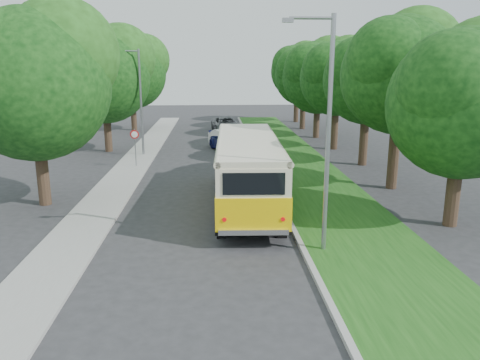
{
  "coord_description": "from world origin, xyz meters",
  "views": [
    {
      "loc": [
        0.48,
        -17.72,
        6.43
      ],
      "look_at": [
        1.63,
        2.21,
        1.5
      ],
      "focal_mm": 35.0,
      "sensor_mm": 36.0,
      "label": 1
    }
  ],
  "objects": [
    {
      "name": "sidewalk",
      "position": [
        -4.8,
        5.0,
        0.06
      ],
      "size": [
        2.2,
        70.0,
        0.12
      ],
      "primitive_type": "cube",
      "color": "gray",
      "rests_on": "ground"
    },
    {
      "name": "vintage_bus",
      "position": [
        2.04,
        3.22,
        1.63
      ],
      "size": [
        3.2,
        11.05,
        3.25
      ],
      "primitive_type": null,
      "rotation": [
        0.0,
        0.0,
        -0.04
      ],
      "color": "yellow",
      "rests_on": "ground"
    },
    {
      "name": "ground",
      "position": [
        0.0,
        0.0,
        0.0
      ],
      "size": [
        120.0,
        120.0,
        0.0
      ],
      "primitive_type": "plane",
      "color": "#2C2C2F",
      "rests_on": "ground"
    },
    {
      "name": "treeline",
      "position": [
        3.15,
        17.99,
        5.93
      ],
      "size": [
        24.27,
        41.91,
        9.46
      ],
      "color": "#332319",
      "rests_on": "ground"
    },
    {
      "name": "car_blue",
      "position": [
        1.6,
        17.77,
        0.68
      ],
      "size": [
        3.31,
        5.06,
        1.36
      ],
      "primitive_type": "imported",
      "rotation": [
        0.0,
        0.0,
        0.32
      ],
      "color": "navy",
      "rests_on": "ground"
    },
    {
      "name": "car_grey",
      "position": [
        1.73,
        28.35,
        0.7
      ],
      "size": [
        3.01,
        5.34,
        1.41
      ],
      "primitive_type": "imported",
      "rotation": [
        0.0,
        0.0,
        0.14
      ],
      "color": "slate",
      "rests_on": "ground"
    },
    {
      "name": "lamppost_far",
      "position": [
        -4.7,
        16.0,
        4.12
      ],
      "size": [
        1.71,
        0.16,
        7.5
      ],
      "color": "gray",
      "rests_on": "ground"
    },
    {
      "name": "curb",
      "position": [
        3.6,
        5.0,
        0.07
      ],
      "size": [
        0.2,
        70.0,
        0.15
      ],
      "primitive_type": "cube",
      "color": "gray",
      "rests_on": "ground"
    },
    {
      "name": "car_white",
      "position": [
        1.6,
        18.15,
        0.77
      ],
      "size": [
        3.16,
        4.93,
        1.53
      ],
      "primitive_type": "imported",
      "rotation": [
        0.0,
        0.0,
        0.36
      ],
      "color": "silver",
      "rests_on": "ground"
    },
    {
      "name": "car_silver",
      "position": [
        3.0,
        10.5,
        0.61
      ],
      "size": [
        2.55,
        3.87,
        1.23
      ],
      "primitive_type": "imported",
      "rotation": [
        0.0,
        0.0,
        -0.33
      ],
      "color": "#B3B3B8",
      "rests_on": "ground"
    },
    {
      "name": "lamppost_near",
      "position": [
        4.21,
        -2.5,
        4.37
      ],
      "size": [
        1.71,
        0.16,
        8.0
      ],
      "color": "gray",
      "rests_on": "ground"
    },
    {
      "name": "warning_sign",
      "position": [
        -4.5,
        11.98,
        1.71
      ],
      "size": [
        0.56,
        0.1,
        2.5
      ],
      "color": "gray",
      "rests_on": "ground"
    },
    {
      "name": "grass_verge",
      "position": [
        5.95,
        5.0,
        0.07
      ],
      "size": [
        4.5,
        70.0,
        0.13
      ],
      "primitive_type": "cube",
      "color": "#184813",
      "rests_on": "ground"
    }
  ]
}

